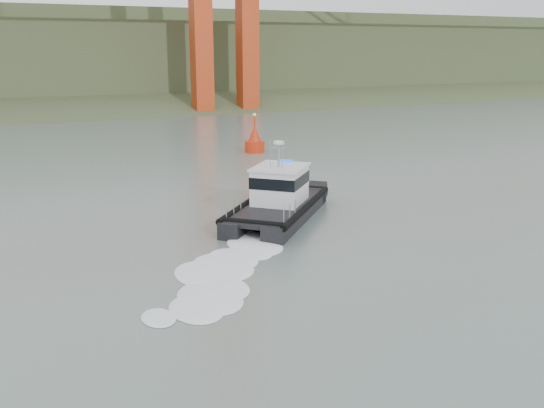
% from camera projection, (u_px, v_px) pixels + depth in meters
% --- Properties ---
extents(ground, '(400.00, 400.00, 0.00)m').
position_uv_depth(ground, '(381.00, 298.00, 26.10)').
color(ground, '#586861').
rests_on(ground, ground).
extents(headlands, '(500.00, 105.36, 27.12)m').
position_uv_depth(headlands, '(50.00, 63.00, 134.01)').
color(headlands, '#334326').
rests_on(headlands, ground).
extents(patrol_boat, '(9.95, 10.18, 5.07)m').
position_uv_depth(patrol_boat, '(278.00, 199.00, 37.95)').
color(patrol_boat, black).
rests_on(patrol_boat, ground).
extents(nav_buoy, '(2.04, 2.04, 4.25)m').
position_uv_depth(nav_buoy, '(255.00, 141.00, 62.06)').
color(nav_buoy, red).
rests_on(nav_buoy, ground).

